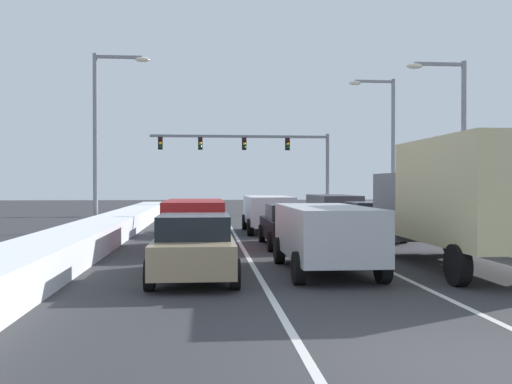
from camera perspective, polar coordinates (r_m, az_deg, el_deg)
name	(u,v)px	position (r m, az deg, el deg)	size (l,w,h in m)	color
ground_plane	(283,242)	(22.27, 2.71, -4.96)	(120.00, 120.00, 0.00)	#333335
lane_stripe_between_right_lane_and_center_lane	(309,233)	(26.24, 5.30, -4.09)	(0.14, 41.43, 0.01)	silver
lane_stripe_between_center_lane_and_left_lane	(234,234)	(25.85, -2.16, -4.16)	(0.14, 41.43, 0.01)	silver
snow_bank_right_shoulder	(422,226)	(27.66, 16.18, -3.29)	(1.53, 41.43, 0.56)	white
snow_bank_left_shoulder	(115,225)	(26.10, -13.88, -3.23)	(1.86, 41.43, 0.82)	white
box_truck_right_lane_nearest	(459,197)	(15.90, 19.53, -0.44)	(2.53, 7.20, 3.36)	slate
sedan_maroon_right_lane_second	(369,220)	(23.68, 11.21, -2.78)	(2.00, 4.50, 1.51)	maroon
suv_charcoal_right_lane_third	(333,208)	(29.64, 7.68, -1.57)	(2.16, 4.90, 1.67)	#38383D
suv_silver_center_lane_nearest	(325,232)	(14.58, 6.92, -3.99)	(2.16, 4.90, 1.67)	#B7BABF
sedan_black_center_lane_second	(291,225)	(20.63, 3.48, -3.29)	(2.00, 4.50, 1.51)	black
suv_white_center_lane_third	(268,210)	(26.49, 1.20, -1.84)	(2.16, 4.90, 1.67)	silver
sedan_tan_left_lane_nearest	(194,246)	(13.66, -6.18, -5.37)	(2.00, 4.50, 1.51)	#937F60
suv_red_left_lane_second	(194,219)	(19.79, -6.15, -2.73)	(2.16, 4.90, 1.67)	maroon
sedan_navy_left_lane_third	(200,217)	(25.89, -5.56, -2.47)	(2.00, 4.50, 1.51)	navy
traffic_light_gantry	(261,150)	(44.82, 0.50, 4.18)	(14.00, 0.47, 6.20)	slate
street_lamp_right_near	(455,130)	(26.23, 19.18, 5.82)	(2.66, 0.36, 7.53)	gray
street_lamp_right_mid	(387,137)	(33.07, 12.88, 5.33)	(2.66, 0.36, 8.12)	gray
street_lamp_left_mid	(103,125)	(28.17, -14.97, 6.41)	(2.66, 0.36, 8.39)	gray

